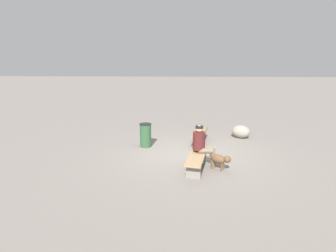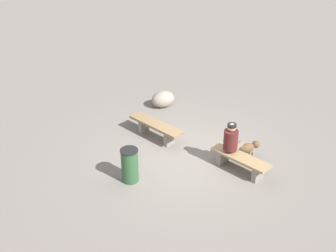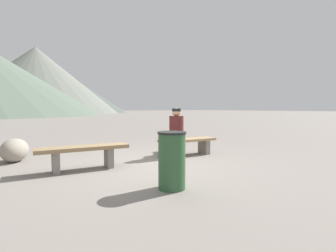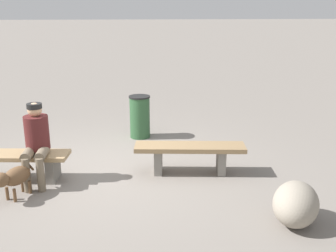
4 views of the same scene
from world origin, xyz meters
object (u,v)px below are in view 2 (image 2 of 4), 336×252
object	(u,v)px
bench_right	(240,161)
dog	(249,148)
trash_bin	(130,165)
bench_left	(156,127)
boulder	(163,99)
seated_person	(232,141)

from	to	relation	value
bench_right	dog	world-z (taller)	dog
bench_right	dog	distance (m)	0.65
trash_bin	bench_left	bearing A→B (deg)	108.99
bench_right	dog	size ratio (longest dim) A/B	2.60
dog	trash_bin	xyz separation A→B (m)	(-1.88, -2.51, 0.12)
bench_left	bench_right	distance (m)	2.64
trash_bin	boulder	xyz separation A→B (m)	(-1.66, 3.64, -0.17)
trash_bin	dog	bearing A→B (deg)	53.17
bench_right	boulder	bearing A→B (deg)	162.21
bench_right	trash_bin	distance (m)	2.72
seated_person	bench_right	bearing A→B (deg)	-19.55
bench_right	boulder	size ratio (longest dim) A/B	2.11
seated_person	trash_bin	bearing A→B (deg)	-127.32
seated_person	dog	world-z (taller)	seated_person
bench_right	seated_person	size ratio (longest dim) A/B	1.30
bench_left	boulder	world-z (taller)	boulder
bench_left	trash_bin	xyz separation A→B (m)	(0.67, -1.95, 0.09)
bench_left	trash_bin	world-z (taller)	trash_bin
bench_left	boulder	bearing A→B (deg)	128.54
bench_left	boulder	distance (m)	1.96
bench_left	boulder	xyz separation A→B (m)	(-0.99, 1.70, -0.08)
seated_person	trash_bin	xyz separation A→B (m)	(-1.65, -1.99, -0.27)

